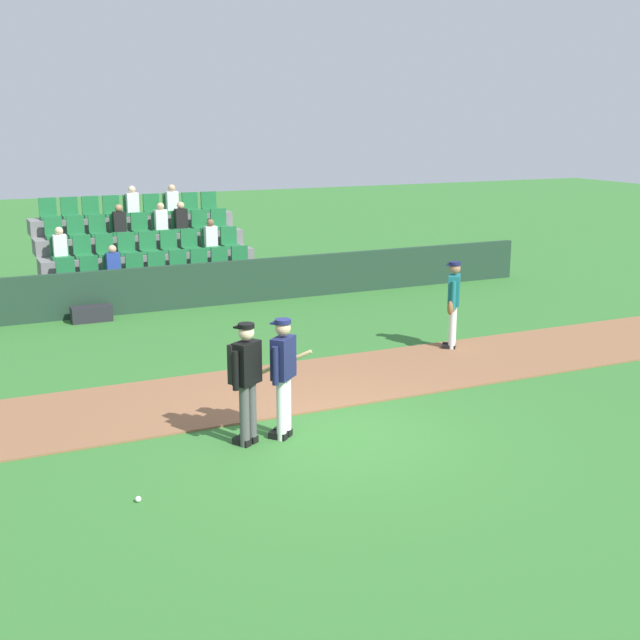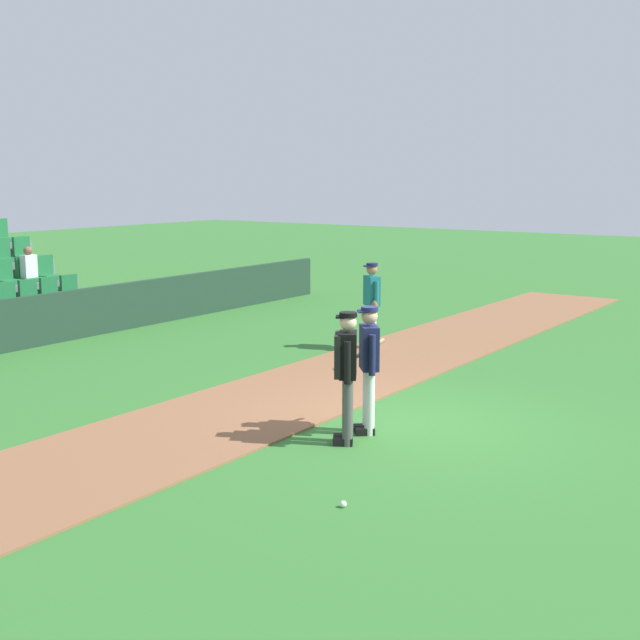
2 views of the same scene
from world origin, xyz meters
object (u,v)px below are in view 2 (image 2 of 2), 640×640
at_px(batter_navy_jersey, 368,364).
at_px(umpire_home_plate, 346,370).
at_px(runner_teal_jersey, 372,303).
at_px(baseball, 343,504).

xyz_separation_m(batter_navy_jersey, umpire_home_plate, (-0.56, -0.01, 0.03)).
bearing_deg(runner_teal_jersey, batter_navy_jersey, -148.70).
relative_size(batter_navy_jersey, umpire_home_plate, 1.00).
bearing_deg(batter_navy_jersey, umpire_home_plate, -179.06).
bearing_deg(runner_teal_jersey, umpire_home_plate, -151.35).
bearing_deg(batter_navy_jersey, baseball, -153.66).
bearing_deg(baseball, umpire_home_plate, 32.75).
xyz_separation_m(umpire_home_plate, baseball, (-1.82, -1.17, -0.96)).
relative_size(umpire_home_plate, baseball, 23.78).
bearing_deg(baseball, batter_navy_jersey, 26.34).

